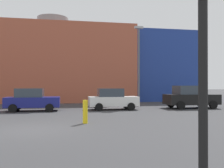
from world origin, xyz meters
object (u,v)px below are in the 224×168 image
(parked_car_4, at_px, (190,97))
(traffic_light_near_right, at_px, (204,2))
(parked_car_2, at_px, (32,100))
(parked_car_3, at_px, (112,99))
(bollard_yellow_0, at_px, (85,112))
(street_lamp, at_px, (139,61))

(parked_car_4, bearing_deg, traffic_light_near_right, -117.62)
(parked_car_2, xyz_separation_m, parked_car_3, (6.02, 0.00, -0.01))
(bollard_yellow_0, bearing_deg, parked_car_3, 68.62)
(parked_car_3, xyz_separation_m, traffic_light_near_right, (-1.67, -15.77, 2.13))
(parked_car_3, xyz_separation_m, street_lamp, (2.88, 2.52, 3.33))
(traffic_light_near_right, bearing_deg, parked_car_3, 173.18)
(parked_car_3, height_order, bollard_yellow_0, parked_car_3)
(parked_car_3, xyz_separation_m, bollard_yellow_0, (-2.57, -6.56, -0.24))
(parked_car_2, distance_m, parked_car_4, 12.61)
(parked_car_2, bearing_deg, bollard_yellow_0, -62.24)
(parked_car_3, bearing_deg, bollard_yellow_0, -111.38)
(street_lamp, bearing_deg, parked_car_3, -138.82)
(traffic_light_near_right, xyz_separation_m, bollard_yellow_0, (-0.90, 9.20, -2.38))
(bollard_yellow_0, xyz_separation_m, street_lamp, (5.45, 9.08, 3.57))
(parked_car_3, bearing_deg, parked_car_2, 180.00)
(traffic_light_near_right, distance_m, bollard_yellow_0, 9.55)
(parked_car_2, xyz_separation_m, parked_car_4, (12.61, 0.00, 0.10))
(parked_car_3, distance_m, parked_car_4, 6.58)
(parked_car_4, relative_size, street_lamp, 0.60)
(parked_car_2, distance_m, bollard_yellow_0, 7.42)
(bollard_yellow_0, distance_m, street_lamp, 11.18)
(parked_car_3, relative_size, bollard_yellow_0, 3.30)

